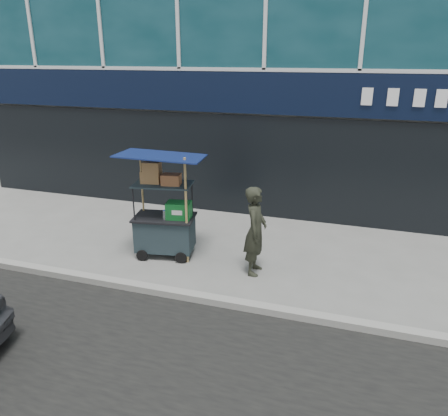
% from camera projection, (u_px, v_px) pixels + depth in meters
% --- Properties ---
extents(ground, '(80.00, 80.00, 0.00)m').
position_uv_depth(ground, '(205.00, 295.00, 7.15)').
color(ground, slate).
rests_on(ground, ground).
extents(curb, '(80.00, 0.18, 0.12)m').
position_uv_depth(curb, '(200.00, 298.00, 6.95)').
color(curb, gray).
rests_on(curb, ground).
extents(vendor_cart, '(1.70, 1.33, 2.07)m').
position_uv_depth(vendor_cart, '(165.00, 220.00, 8.35)').
color(vendor_cart, '#18252A').
rests_on(vendor_cart, ground).
extents(vendor_man, '(0.41, 0.60, 1.61)m').
position_uv_depth(vendor_man, '(255.00, 231.00, 7.64)').
color(vendor_man, black).
rests_on(vendor_man, ground).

